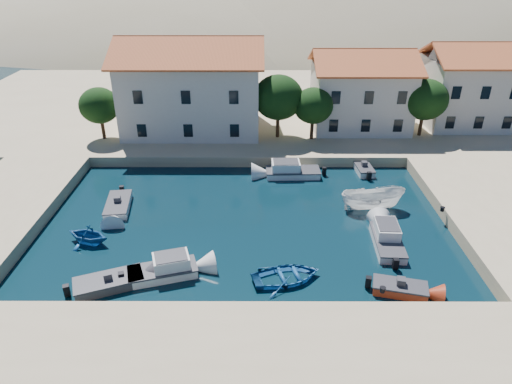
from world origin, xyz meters
TOP-DOWN VIEW (x-y plane):
  - ground at (0.00, 0.00)m, footprint 400.00×400.00m
  - quay_north at (2.00, 38.00)m, footprint 80.00×36.00m
  - hills at (20.64, 123.62)m, footprint 254.00×176.00m
  - building_left at (-6.00, 28.00)m, footprint 14.70×9.45m
  - building_mid at (12.00, 29.00)m, footprint 10.50×8.40m
  - building_right at (24.00, 30.00)m, footprint 9.45×8.40m
  - trees at (4.51, 25.46)m, footprint 37.30×5.30m
  - bollards at (2.80, 3.87)m, footprint 29.36×9.56m
  - motorboat_grey_sw at (-8.15, 2.45)m, footprint 4.46×3.19m
  - cabin_cruiser_south at (-5.06, 3.50)m, footprint 4.60×2.95m
  - rowboat_south at (2.70, 3.13)m, footprint 4.97×4.08m
  - motorboat_red_se at (9.42, 1.95)m, footprint 3.42×2.13m
  - cabin_cruiser_east at (9.91, 6.86)m, footprint 2.08×4.60m
  - boat_east at (9.98, 12.04)m, footprint 5.16×2.24m
  - motorboat_white_ne at (10.77, 18.97)m, footprint 1.61×3.09m
  - rowboat_west at (-10.95, 7.26)m, footprint 3.76×3.49m
  - motorboat_white_west at (-10.18, 12.09)m, footprint 2.29×4.23m
  - cabin_cruiser_north at (4.14, 18.14)m, footprint 4.93×2.19m

SIDE VIEW (x-z plane):
  - hills at x=20.64m, z-range -72.90..26.10m
  - ground at x=0.00m, z-range 0.00..0.00m
  - rowboat_south at x=2.70m, z-range -0.45..0.45m
  - boat_east at x=9.98m, z-range -0.97..0.97m
  - rowboat_west at x=-10.95m, z-range -0.81..0.81m
  - motorboat_grey_sw at x=-8.15m, z-range -0.33..0.92m
  - motorboat_white_west at x=-10.18m, z-range -0.33..0.92m
  - motorboat_red_se at x=9.42m, z-range -0.33..0.92m
  - motorboat_white_ne at x=10.77m, z-range -0.33..0.92m
  - cabin_cruiser_south at x=-5.06m, z-range -0.32..1.28m
  - cabin_cruiser_east at x=9.91m, z-range -0.32..1.28m
  - cabin_cruiser_north at x=4.14m, z-range -0.32..1.28m
  - quay_north at x=2.00m, z-range 0.00..1.00m
  - bollards at x=2.80m, z-range 1.00..1.30m
  - trees at x=4.51m, z-range 1.61..8.06m
  - building_mid at x=12.00m, z-range 1.07..9.37m
  - building_right at x=24.00m, z-range 1.07..9.87m
  - building_left at x=-6.00m, z-range 1.09..10.79m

